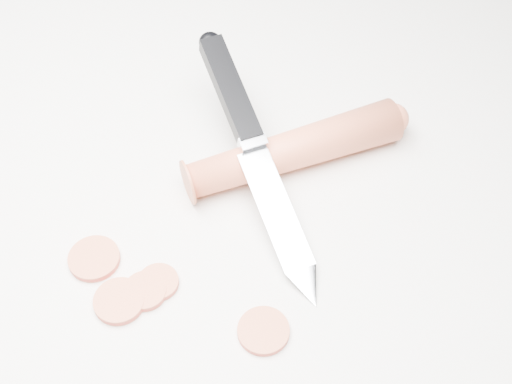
# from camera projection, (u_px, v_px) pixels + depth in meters

# --- Properties ---
(ground) EXTENTS (2.40, 2.40, 0.00)m
(ground) POSITION_uv_depth(u_px,v_px,m) (160.00, 234.00, 0.57)
(ground) COLOR silver
(ground) RESTS_ON ground
(carrot) EXTENTS (0.17, 0.14, 0.03)m
(carrot) POSITION_uv_depth(u_px,v_px,m) (294.00, 150.00, 0.59)
(carrot) COLOR #D75937
(carrot) RESTS_ON ground
(carrot_slice_0) EXTENTS (0.03, 0.03, 0.01)m
(carrot_slice_0) POSITION_uv_depth(u_px,v_px,m) (158.00, 282.00, 0.54)
(carrot_slice_0) COLOR #C15531
(carrot_slice_0) RESTS_ON ground
(carrot_slice_1) EXTENTS (0.04, 0.04, 0.01)m
(carrot_slice_1) POSITION_uv_depth(u_px,v_px,m) (119.00, 301.00, 0.53)
(carrot_slice_1) COLOR #C15531
(carrot_slice_1) RESTS_ON ground
(carrot_slice_2) EXTENTS (0.04, 0.04, 0.01)m
(carrot_slice_2) POSITION_uv_depth(u_px,v_px,m) (263.00, 331.00, 0.51)
(carrot_slice_2) COLOR #C15531
(carrot_slice_2) RESTS_ON ground
(carrot_slice_3) EXTENTS (0.04, 0.04, 0.01)m
(carrot_slice_3) POSITION_uv_depth(u_px,v_px,m) (94.00, 259.00, 0.55)
(carrot_slice_3) COLOR #C15531
(carrot_slice_3) RESTS_ON ground
(carrot_slice_4) EXTENTS (0.03, 0.03, 0.01)m
(carrot_slice_4) POSITION_uv_depth(u_px,v_px,m) (145.00, 291.00, 0.53)
(carrot_slice_4) COLOR #C15531
(carrot_slice_4) RESTS_ON ground
(kitchen_knife) EXTENTS (0.16, 0.21, 0.08)m
(kitchen_knife) POSITION_uv_depth(u_px,v_px,m) (259.00, 157.00, 0.56)
(kitchen_knife) COLOR silver
(kitchen_knife) RESTS_ON ground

